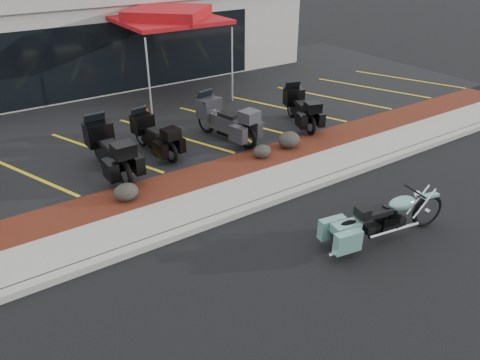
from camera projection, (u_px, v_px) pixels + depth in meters
ground at (288, 223)px, 10.30m from camera, size 90.00×90.00×0.00m
curb at (264, 203)px, 10.92m from camera, size 24.00×0.25×0.15m
sidewalk at (247, 191)px, 11.44m from camera, size 24.00×1.20×0.15m
mulch_bed at (221, 172)px, 12.31m from camera, size 24.00×1.20×0.16m
upper_lot at (140, 113)px, 16.27m from camera, size 26.00×9.60×0.15m
dealership_building at (77, 28)px, 19.96m from camera, size 18.00×8.16×4.00m
boulder_left at (126, 192)px, 10.80m from camera, size 0.58×0.48×0.41m
boulder_mid at (262, 151)px, 12.85m from camera, size 0.51×0.43×0.36m
boulder_right at (289, 140)px, 13.41m from camera, size 0.66×0.55×0.47m
hero_cruiser at (428, 206)px, 9.95m from camera, size 3.01×1.21×1.03m
touring_black_front at (98, 138)px, 12.38m from camera, size 0.98×2.42×1.40m
touring_black_mid at (141, 127)px, 13.35m from camera, size 1.05×2.13×1.19m
touring_grey at (206, 112)px, 14.20m from camera, size 1.38×2.50×1.37m
touring_black_rear at (292, 100)px, 15.41m from camera, size 1.43×2.29×1.24m
traffic_cone at (146, 111)px, 15.59m from camera, size 0.40×0.40×0.47m
popup_canopy at (168, 17)px, 16.26m from camera, size 3.88×3.88×3.20m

